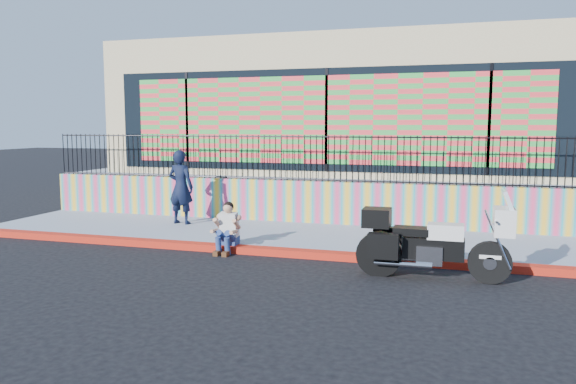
% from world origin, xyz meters
% --- Properties ---
extents(ground, '(90.00, 90.00, 0.00)m').
position_xyz_m(ground, '(0.00, 0.00, 0.00)').
color(ground, black).
rests_on(ground, ground).
extents(red_curb, '(16.00, 0.30, 0.15)m').
position_xyz_m(red_curb, '(0.00, 0.00, 0.07)').
color(red_curb, '#A80C11').
rests_on(red_curb, ground).
extents(sidewalk, '(16.00, 3.00, 0.15)m').
position_xyz_m(sidewalk, '(0.00, 1.65, 0.07)').
color(sidewalk, gray).
rests_on(sidewalk, ground).
extents(mural_wall, '(16.00, 0.20, 1.10)m').
position_xyz_m(mural_wall, '(0.00, 3.25, 0.70)').
color(mural_wall, '#E13B6C').
rests_on(mural_wall, sidewalk).
extents(metal_fence, '(15.80, 0.04, 1.20)m').
position_xyz_m(metal_fence, '(0.00, 3.25, 1.85)').
color(metal_fence, black).
rests_on(metal_fence, mural_wall).
extents(elevated_platform, '(16.00, 10.00, 1.25)m').
position_xyz_m(elevated_platform, '(0.00, 8.35, 0.62)').
color(elevated_platform, gray).
rests_on(elevated_platform, ground).
extents(storefront_building, '(14.00, 8.06, 4.00)m').
position_xyz_m(storefront_building, '(0.00, 8.13, 3.25)').
color(storefront_building, tan).
rests_on(storefront_building, elevated_platform).
extents(police_motorcycle, '(2.63, 0.87, 1.64)m').
position_xyz_m(police_motorcycle, '(3.06, -0.93, 0.69)').
color(police_motorcycle, black).
rests_on(police_motorcycle, ground).
extents(police_officer, '(0.74, 0.52, 1.92)m').
position_xyz_m(police_officer, '(-3.40, 2.10, 1.11)').
color(police_officer, black).
rests_on(police_officer, sidewalk).
extents(seated_man, '(0.54, 0.71, 1.06)m').
position_xyz_m(seated_man, '(-1.19, -0.10, 0.45)').
color(seated_man, navy).
rests_on(seated_man, ground).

